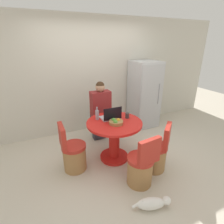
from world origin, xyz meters
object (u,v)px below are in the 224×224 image
Objects in this scene: laptop at (111,116)px; bottle at (97,115)px; refrigerator at (144,95)px; chair_near_right_corner at (156,154)px; chair_left_side at (73,154)px; person_seated at (100,110)px; dining_table at (114,135)px; cat at (153,203)px; chair_near_camera at (141,168)px; fruit_bowl at (116,122)px.

bottle is (-0.23, 0.08, 0.04)m from laptop.
chair_near_right_corner is at bearing -116.44° from refrigerator.
chair_left_side is 0.64× the size of person_seated.
bottle is (0.53, 0.23, 0.55)m from chair_left_side.
refrigerator is 1.67× the size of dining_table.
chair_near_right_corner is 1.00× the size of chair_left_side.
laptop reaches higher than bottle.
cat is (0.00, -1.20, -0.40)m from dining_table.
chair_left_side is 0.92m from laptop.
person_seated reaches higher than dining_table.
refrigerator is 1.86m from chair_near_right_corner.
bottle is (-0.23, -0.49, 0.12)m from person_seated.
cat is at bearing -120.28° from refrigerator.
chair_near_camera is at bearing -17.54° from chair_near_right_corner.
laptop is (-0.09, 0.90, 0.51)m from chair_near_camera.
bottle is at bearing -78.52° from chair_near_camera.
refrigerator reaches higher than fruit_bowl.
cat is (0.00, -1.91, -0.64)m from person_seated.
chair_near_camera is 0.64× the size of person_seated.
laptop reaches higher than cat.
chair_near_right_corner is 1.22m from bottle.
person_seated is (-0.09, 1.47, 0.43)m from chair_near_camera.
dining_table is 0.31m from fruit_bowl.
fruit_bowl reaches higher than dining_table.
laptop is (-0.00, 0.15, 0.31)m from dining_table.
laptop is (-0.51, 0.71, 0.51)m from chair_near_right_corner.
person_seated reaches higher than chair_near_right_corner.
person_seated is 0.57m from laptop.
dining_table is at bearing -90.00° from chair_near_camera.
dining_table is 0.75m from person_seated.
refrigerator is at bearing 40.33° from fruit_bowl.
refrigerator is at bearing 38.34° from dining_table.
dining_table is at bearing -90.00° from chair_near_right_corner.
bottle reaches higher than fruit_bowl.
chair_near_right_corner is at bearing -43.08° from fruit_bowl.
dining_table is 1.14× the size of chair_near_camera.
chair_left_side is 1.13m from person_seated.
dining_table is (-1.30, -1.03, -0.33)m from refrigerator.
chair_near_camera is (-0.42, -0.19, 0.00)m from chair_near_right_corner.
bottle reaches higher than chair_near_camera.
dining_table is 0.48m from bottle.
fruit_bowl is (-0.10, 0.67, 0.49)m from chair_near_camera.
cat is (0.76, -1.19, -0.21)m from chair_left_side.
bottle is at bearing 117.22° from cat.
bottle reaches higher than dining_table.
chair_near_camera is 2.49× the size of laptop.
refrigerator reaches higher than bottle.
cat is (0.24, -1.42, -0.76)m from bottle.
bottle is (-0.74, 0.79, 0.55)m from chair_near_right_corner.
fruit_bowl is at bearing -53.76° from bottle.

